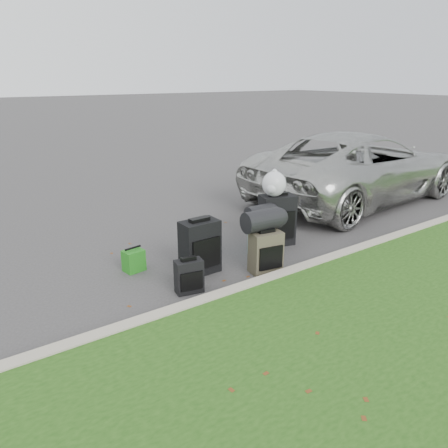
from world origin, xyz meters
TOP-DOWN VIEW (x-y plane):
  - ground at (0.00, 0.00)m, footprint 120.00×120.00m
  - curb at (0.00, -1.00)m, footprint 120.00×0.18m
  - suv at (4.33, 1.20)m, footprint 5.76×2.95m
  - suitcase_small_black at (-1.17, -0.51)m, footprint 0.40×0.27m
  - suitcase_large_black_left at (-0.71, -0.06)m, footprint 0.55×0.33m
  - suitcase_olive at (0.07, -0.61)m, footprint 0.49×0.36m
  - suitcase_teal at (0.48, -0.00)m, footprint 0.40×0.27m
  - suitcase_large_black_right at (0.96, 0.15)m, footprint 0.65×0.49m
  - tote_green at (-1.49, 0.54)m, footprint 0.31×0.27m
  - tote_navy at (-0.30, 0.54)m, footprint 0.30×0.25m
  - duffel_left at (0.07, -0.52)m, footprint 0.60×0.35m
  - duffel_right at (0.48, 0.03)m, footprint 0.47×0.27m
  - trash_bag at (0.88, 0.17)m, footprint 0.40×0.40m

SIDE VIEW (x-z plane):
  - ground at x=0.00m, z-range 0.00..0.00m
  - curb at x=0.00m, z-range 0.00..0.15m
  - tote_navy at x=-0.30m, z-range 0.00..0.30m
  - tote_green at x=-1.49m, z-range 0.00..0.32m
  - suitcase_small_black at x=-1.17m, z-range 0.00..0.45m
  - suitcase_teal at x=0.48m, z-range 0.00..0.54m
  - suitcase_olive at x=0.07m, z-range 0.00..0.62m
  - suitcase_large_black_left at x=-0.71m, z-range 0.00..0.79m
  - suitcase_large_black_right at x=0.96m, z-range 0.00..0.86m
  - duffel_right at x=0.48m, z-range 0.54..0.80m
  - duffel_left at x=0.07m, z-range 0.62..0.93m
  - suv at x=4.33m, z-range 0.00..1.56m
  - trash_bag at x=0.88m, z-range 0.86..1.26m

